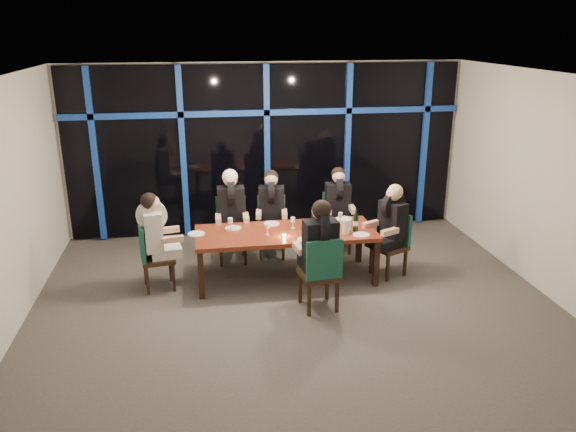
{
  "coord_description": "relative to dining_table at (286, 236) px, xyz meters",
  "views": [
    {
      "loc": [
        -1.19,
        -6.72,
        3.57
      ],
      "look_at": [
        0.0,
        0.6,
        1.05
      ],
      "focal_mm": 35.0,
      "sensor_mm": 36.0,
      "label": 1
    }
  ],
  "objects": [
    {
      "name": "room",
      "position": [
        0.0,
        -0.8,
        1.34
      ],
      "size": [
        7.04,
        7.0,
        3.02
      ],
      "color": "#544F4A",
      "rests_on": "ground"
    },
    {
      "name": "window_wall",
      "position": [
        0.01,
        2.13,
        0.87
      ],
      "size": [
        6.86,
        0.43,
        2.94
      ],
      "color": "black",
      "rests_on": "ground"
    },
    {
      "name": "dining_table",
      "position": [
        0.0,
        0.0,
        0.0
      ],
      "size": [
        2.6,
        1.0,
        0.75
      ],
      "color": "maroon",
      "rests_on": "ground"
    },
    {
      "name": "chair_far_left",
      "position": [
        -0.73,
        0.88,
        -0.11
      ],
      "size": [
        0.48,
        0.48,
        1.02
      ],
      "rotation": [
        0.0,
        0.0,
        -0.02
      ],
      "color": "black",
      "rests_on": "ground"
    },
    {
      "name": "chair_far_mid",
      "position": [
        -0.08,
        0.98,
        -0.14
      ],
      "size": [
        0.51,
        0.51,
        0.97
      ],
      "rotation": [
        0.0,
        0.0,
        -0.13
      ],
      "color": "black",
      "rests_on": "ground"
    },
    {
      "name": "chair_far_right",
      "position": [
        1.02,
        1.02,
        -0.14
      ],
      "size": [
        0.48,
        0.48,
        0.97
      ],
      "rotation": [
        0.0,
        0.0,
        -0.08
      ],
      "color": "black",
      "rests_on": "ground"
    },
    {
      "name": "chair_end_left",
      "position": [
        -1.92,
        -0.02,
        -0.14
      ],
      "size": [
        0.52,
        0.52,
        0.97
      ],
      "rotation": [
        0.0,
        0.0,
        1.73
      ],
      "color": "black",
      "rests_on": "ground"
    },
    {
      "name": "chair_end_right",
      "position": [
        1.62,
        -0.07,
        -0.15
      ],
      "size": [
        0.59,
        0.59,
        0.96
      ],
      "rotation": [
        0.0,
        0.0,
        5.15
      ],
      "color": "black",
      "rests_on": "ground"
    },
    {
      "name": "chair_near_mid",
      "position": [
        0.29,
        -1.05,
        -0.1
      ],
      "size": [
        0.53,
        0.53,
        1.03
      ],
      "rotation": [
        0.0,
        0.0,
        3.26
      ],
      "color": "black",
      "rests_on": "ground"
    },
    {
      "name": "diner_far_left",
      "position": [
        -0.73,
        0.79,
        0.29
      ],
      "size": [
        0.51,
        0.63,
        0.99
      ],
      "rotation": [
        0.0,
        0.0,
        -0.02
      ],
      "color": "black",
      "rests_on": "ground"
    },
    {
      "name": "diner_far_mid",
      "position": [
        -0.09,
        0.89,
        0.25
      ],
      "size": [
        0.52,
        0.63,
        0.95
      ],
      "rotation": [
        0.0,
        0.0,
        -0.13
      ],
      "color": "black",
      "rests_on": "ground"
    },
    {
      "name": "diner_far_right",
      "position": [
        1.01,
        0.94,
        0.24
      ],
      "size": [
        0.5,
        0.62,
        0.94
      ],
      "rotation": [
        0.0,
        0.0,
        -0.08
      ],
      "color": "black",
      "rests_on": "ground"
    },
    {
      "name": "diner_end_left",
      "position": [
        -1.84,
        -0.01,
        0.24
      ],
      "size": [
        0.64,
        0.52,
        0.94
      ],
      "rotation": [
        0.0,
        0.0,
        1.73
      ],
      "color": "silver",
      "rests_on": "ground"
    },
    {
      "name": "diner_end_right",
      "position": [
        1.54,
        -0.1,
        0.23
      ],
      "size": [
        0.66,
        0.61,
        0.93
      ],
      "rotation": [
        0.0,
        0.0,
        5.15
      ],
      "color": "black",
      "rests_on": "ground"
    },
    {
      "name": "diner_near_mid",
      "position": [
        0.28,
        -0.96,
        0.3
      ],
      "size": [
        0.55,
        0.67,
        1.01
      ],
      "rotation": [
        0.0,
        0.0,
        3.26
      ],
      "color": "black",
      "rests_on": "ground"
    },
    {
      "name": "plate_far_left",
      "position": [
        -0.74,
        0.23,
        0.08
      ],
      "size": [
        0.24,
        0.24,
        0.01
      ],
      "primitive_type": "cylinder",
      "color": "white",
      "rests_on": "dining_table"
    },
    {
      "name": "plate_far_mid",
      "position": [
        -0.16,
        0.33,
        0.08
      ],
      "size": [
        0.24,
        0.24,
        0.01
      ],
      "primitive_type": "cylinder",
      "color": "white",
      "rests_on": "dining_table"
    },
    {
      "name": "plate_far_right",
      "position": [
        0.97,
        0.38,
        0.08
      ],
      "size": [
        0.24,
        0.24,
        0.01
      ],
      "primitive_type": "cylinder",
      "color": "white",
      "rests_on": "dining_table"
    },
    {
      "name": "plate_end_left",
      "position": [
        -1.28,
        0.08,
        0.08
      ],
      "size": [
        0.24,
        0.24,
        0.01
      ],
      "primitive_type": "cylinder",
      "color": "white",
      "rests_on": "dining_table"
    },
    {
      "name": "plate_end_right",
      "position": [
        1.03,
        -0.34,
        0.08
      ],
      "size": [
        0.24,
        0.24,
        0.01
      ],
      "primitive_type": "cylinder",
      "color": "white",
      "rests_on": "dining_table"
    },
    {
      "name": "plate_near_mid",
      "position": [
        0.22,
        -0.4,
        0.08
      ],
      "size": [
        0.24,
        0.24,
        0.01
      ],
      "primitive_type": "cylinder",
      "color": "white",
      "rests_on": "dining_table"
    },
    {
      "name": "wine_bottle",
      "position": [
        0.99,
        -0.16,
        0.2
      ],
      "size": [
        0.08,
        0.08,
        0.34
      ],
      "rotation": [
        0.0,
        0.0,
        0.1
      ],
      "color": "black",
      "rests_on": "dining_table"
    },
    {
      "name": "water_pitcher",
      "position": [
        0.84,
        -0.23,
        0.17
      ],
      "size": [
        0.13,
        0.11,
        0.21
      ],
      "rotation": [
        0.0,
        0.0,
        0.0
      ],
      "color": "silver",
      "rests_on": "dining_table"
    },
    {
      "name": "tea_light",
      "position": [
        -0.05,
        -0.2,
        0.08
      ],
      "size": [
        0.05,
        0.05,
        0.03
      ],
      "primitive_type": "cylinder",
      "color": "#F59649",
      "rests_on": "dining_table"
    },
    {
      "name": "wine_glass_a",
      "position": [
        -0.28,
        -0.09,
        0.19
      ],
      "size": [
        0.06,
        0.06,
        0.16
      ],
      "color": "silver",
      "rests_on": "dining_table"
    },
    {
      "name": "wine_glass_b",
      "position": [
        0.12,
        0.11,
        0.19
      ],
      "size": [
        0.06,
        0.06,
        0.17
      ],
      "color": "silver",
      "rests_on": "dining_table"
    },
    {
      "name": "wine_glass_c",
      "position": [
        0.54,
        -0.1,
        0.19
      ],
      "size": [
        0.06,
        0.06,
        0.16
      ],
      "color": "silver",
      "rests_on": "dining_table"
    },
    {
      "name": "wine_glass_d",
      "position": [
        -0.79,
        0.17,
        0.21
      ],
      "size": [
        0.07,
        0.07,
        0.19
      ],
      "color": "silver",
      "rests_on": "dining_table"
    },
    {
      "name": "wine_glass_e",
      "position": [
        0.87,
        0.21,
        0.19
      ],
      "size": [
        0.06,
        0.06,
        0.17
      ],
      "color": "silver",
      "rests_on": "dining_table"
    }
  ]
}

